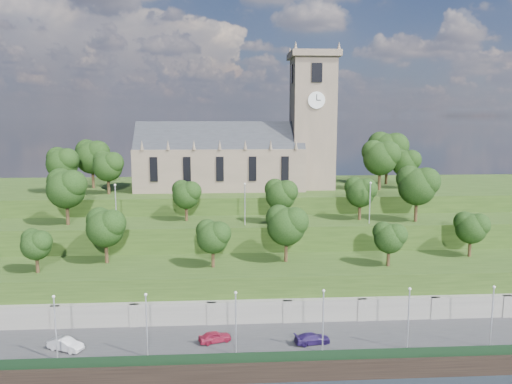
{
  "coord_description": "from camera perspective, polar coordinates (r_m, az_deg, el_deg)",
  "views": [
    {
      "loc": [
        -3.04,
        -51.15,
        29.08
      ],
      "look_at": [
        2.01,
        30.0,
        16.68
      ],
      "focal_mm": 35.0,
      "sensor_mm": 36.0,
      "label": 1
    }
  ],
  "objects": [
    {
      "name": "trees_upper",
      "position": [
        80.15,
        0.78,
        0.43
      ],
      "size": [
        62.7,
        8.31,
        9.12
      ],
      "color": "#342314",
      "rests_on": "embankment_upper"
    },
    {
      "name": "trees_lower",
      "position": [
        71.52,
        -0.76,
        -4.3
      ],
      "size": [
        67.25,
        8.84,
        8.35
      ],
      "color": "#342314",
      "rests_on": "embankment_lower"
    },
    {
      "name": "trees_hilltop",
      "position": [
        97.13,
        0.89,
        4.16
      ],
      "size": [
        70.98,
        16.3,
        10.92
      ],
      "color": "#342314",
      "rests_on": "hilltop"
    },
    {
      "name": "quay_wall",
      "position": [
        58.34,
        -0.14,
        -19.99
      ],
      "size": [
        160.0,
        0.5,
        2.2
      ],
      "primitive_type": "cube",
      "color": "black",
      "rests_on": "ground"
    },
    {
      "name": "retaining_wall",
      "position": [
        68.56,
        -0.76,
        -14.14
      ],
      "size": [
        160.0,
        2.1,
        5.0
      ],
      "color": "slate",
      "rests_on": "ground"
    },
    {
      "name": "lamp_posts_upper",
      "position": [
        78.32,
        -1.29,
        -0.97
      ],
      "size": [
        40.36,
        0.36,
        6.75
      ],
      "color": "#B2B2B7",
      "rests_on": "embankment_upper"
    },
    {
      "name": "hilltop",
      "position": [
        103.47,
        -1.8,
        -3.37
      ],
      "size": [
        160.0,
        32.0,
        15.0
      ],
      "primitive_type": "cube",
      "color": "#243C14",
      "rests_on": "ground"
    },
    {
      "name": "promenade",
      "position": [
        63.75,
        -0.48,
        -17.46
      ],
      "size": [
        160.0,
        12.0,
        2.0
      ],
      "primitive_type": "cube",
      "color": "#2D2D30",
      "rests_on": "ground"
    },
    {
      "name": "ground",
      "position": [
        58.92,
        -0.15,
        -20.9
      ],
      "size": [
        320.0,
        320.0,
        0.0
      ],
      "primitive_type": "plane",
      "color": "black",
      "rests_on": "ground"
    },
    {
      "name": "car_left",
      "position": [
        62.96,
        -4.72,
        -16.16
      ],
      "size": [
        4.23,
        2.73,
        1.34
      ],
      "primitive_type": "imported",
      "rotation": [
        0.0,
        0.0,
        1.89
      ],
      "color": "maroon",
      "rests_on": "promenade"
    },
    {
      "name": "car_right",
      "position": [
        62.81,
        6.46,
        -16.29
      ],
      "size": [
        4.6,
        2.52,
        1.26
      ],
      "primitive_type": "imported",
      "rotation": [
        0.0,
        0.0,
        1.75
      ],
      "color": "#24154C",
      "rests_on": "promenade"
    },
    {
      "name": "lamp_posts_promenade",
      "position": [
        58.25,
        -2.33,
        -14.23
      ],
      "size": [
        60.36,
        0.36,
        7.63
      ],
      "color": "#B2B2B7",
      "rests_on": "promenade"
    },
    {
      "name": "embankment_lower",
      "position": [
        73.62,
        -1.0,
        -11.25
      ],
      "size": [
        160.0,
        12.0,
        8.0
      ],
      "primitive_type": "cube",
      "color": "#243C14",
      "rests_on": "ground"
    },
    {
      "name": "embankment_upper",
      "position": [
        83.46,
        -1.35,
        -7.38
      ],
      "size": [
        160.0,
        10.0,
        12.0
      ],
      "primitive_type": "cube",
      "color": "#243C14",
      "rests_on": "ground"
    },
    {
      "name": "church",
      "position": [
        97.43,
        -1.31,
        4.81
      ],
      "size": [
        38.6,
        12.35,
        27.6
      ],
      "color": "brown",
      "rests_on": "hilltop"
    },
    {
      "name": "fence",
      "position": [
        58.21,
        -0.19,
        -18.39
      ],
      "size": [
        160.0,
        0.1,
        1.2
      ],
      "primitive_type": "cube",
      "color": "black",
      "rests_on": "promenade"
    },
    {
      "name": "car_middle",
      "position": [
        64.79,
        -20.93,
        -15.94
      ],
      "size": [
        4.56,
        3.15,
        1.43
      ],
      "primitive_type": "imported",
      "rotation": [
        0.0,
        0.0,
        1.15
      ],
      "color": "#A6A6AB",
      "rests_on": "promenade"
    }
  ]
}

